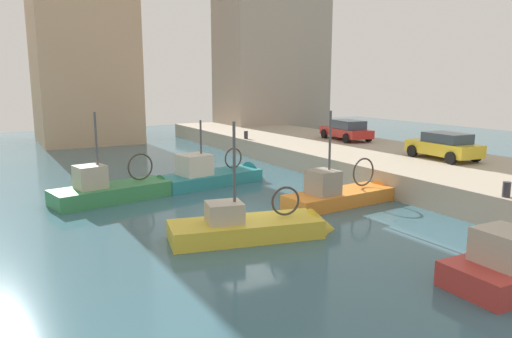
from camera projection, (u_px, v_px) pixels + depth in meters
water_surface at (247, 216)px, 19.15m from camera, size 80.00×80.00×0.00m
quay_wall at (446, 174)px, 24.52m from camera, size 9.00×56.00×1.20m
fishing_boat_teal at (215, 180)px, 25.20m from camera, size 6.53×3.01×4.25m
fishing_boat_yellow at (257, 234)px, 16.61m from camera, size 6.19×2.96×4.82m
fishing_boat_green at (119, 196)px, 21.87m from camera, size 6.21×2.92×4.83m
fishing_boat_orange at (344, 200)px, 21.11m from camera, size 6.02×2.07×4.85m
parked_car_red at (346, 130)px, 33.61m from camera, size 2.41×4.52×1.40m
parked_car_yellow at (444, 146)px, 25.36m from camera, size 2.16×4.08×1.42m
mooring_bollard_south at (506, 189)px, 17.22m from camera, size 0.28×0.28×0.55m
mooring_bollard_mid at (246, 135)px, 34.43m from camera, size 0.28×0.28×0.55m
waterfront_building_west_mid at (271, 24)px, 46.15m from camera, size 10.29×6.40×21.31m
waterfront_building_central at (80, 3)px, 40.62m from camera, size 8.26×9.22×23.44m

